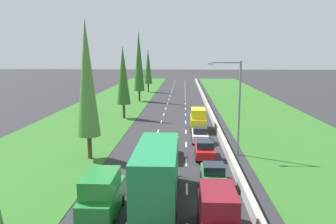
% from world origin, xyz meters
% --- Properties ---
extents(ground_plane, '(300.00, 300.00, 0.00)m').
position_xyz_m(ground_plane, '(0.00, 60.00, 0.00)').
color(ground_plane, '#28282B').
rests_on(ground_plane, ground).
extents(grass_verge_left, '(14.00, 140.00, 0.04)m').
position_xyz_m(grass_verge_left, '(-12.65, 60.00, 0.02)').
color(grass_verge_left, '#2D6623').
rests_on(grass_verge_left, ground).
extents(grass_verge_right, '(14.00, 140.00, 0.04)m').
position_xyz_m(grass_verge_right, '(14.35, 60.00, 0.02)').
color(grass_verge_right, '#2D6623').
rests_on(grass_verge_right, ground).
extents(median_barrier, '(0.44, 120.00, 0.85)m').
position_xyz_m(median_barrier, '(5.70, 60.00, 0.42)').
color(median_barrier, '#9E9B93').
rests_on(median_barrier, ground).
extents(lane_markings, '(3.64, 116.00, 0.01)m').
position_xyz_m(lane_markings, '(0.00, 60.00, 0.01)').
color(lane_markings, white).
rests_on(lane_markings, ground).
extents(maroon_van_right_lane, '(1.96, 4.90, 2.82)m').
position_xyz_m(maroon_van_right_lane, '(3.29, 14.52, 1.40)').
color(maroon_van_right_lane, maroon).
rests_on(maroon_van_right_lane, ground).
extents(green_hatchback_right_lane, '(1.74, 3.90, 1.72)m').
position_xyz_m(green_hatchback_right_lane, '(3.69, 21.76, 0.84)').
color(green_hatchback_right_lane, '#237A33').
rests_on(green_hatchback_right_lane, ground).
extents(red_hatchback_right_lane, '(1.74, 3.90, 1.72)m').
position_xyz_m(red_hatchback_right_lane, '(3.45, 28.31, 0.84)').
color(red_hatchback_right_lane, red).
rests_on(red_hatchback_right_lane, ground).
extents(white_hatchback_right_lane, '(1.74, 3.90, 1.72)m').
position_xyz_m(white_hatchback_right_lane, '(3.28, 34.16, 0.84)').
color(white_hatchback_right_lane, white).
rests_on(white_hatchback_right_lane, ground).
extents(green_box_truck_centre_lane, '(2.46, 9.40, 4.18)m').
position_xyz_m(green_box_truck_centre_lane, '(-0.13, 18.25, 2.18)').
color(green_box_truck_centre_lane, black).
rests_on(green_box_truck_centre_lane, ground).
extents(green_van_left_lane, '(1.96, 4.90, 2.82)m').
position_xyz_m(green_van_left_lane, '(-3.29, 16.47, 1.40)').
color(green_van_left_lane, '#237A33').
rests_on(green_van_left_lane, ground).
extents(white_sedan_centre_lane, '(1.82, 4.50, 1.64)m').
position_xyz_m(white_sedan_centre_lane, '(-0.11, 28.33, 0.81)').
color(white_sedan_centre_lane, white).
rests_on(white_sedan_centre_lane, ground).
extents(yellow_van_right_lane, '(1.96, 4.90, 2.82)m').
position_xyz_m(yellow_van_right_lane, '(3.32, 40.05, 1.40)').
color(yellow_van_right_lane, yellow).
rests_on(yellow_van_right_lane, ground).
extents(poplar_tree_second, '(2.12, 2.12, 12.79)m').
position_xyz_m(poplar_tree_second, '(-7.23, 27.73, 7.45)').
color(poplar_tree_second, '#4C3823').
rests_on(poplar_tree_second, ground).
extents(poplar_tree_third, '(2.07, 2.07, 10.91)m').
position_xyz_m(poplar_tree_third, '(-7.57, 47.45, 6.51)').
color(poplar_tree_third, '#4C3823').
rests_on(poplar_tree_third, ground).
extents(poplar_tree_fourth, '(2.16, 2.16, 14.38)m').
position_xyz_m(poplar_tree_fourth, '(-7.67, 65.84, 8.24)').
color(poplar_tree_fourth, '#4C3823').
rests_on(poplar_tree_fourth, ground).
extents(poplar_tree_fifth, '(2.07, 2.07, 10.95)m').
position_xyz_m(poplar_tree_fifth, '(-7.62, 82.38, 6.52)').
color(poplar_tree_fifth, '#4C3823').
rests_on(poplar_tree_fifth, ground).
extents(street_light_mast, '(3.20, 0.28, 9.00)m').
position_xyz_m(street_light_mast, '(6.36, 29.49, 5.23)').
color(street_light_mast, gray).
rests_on(street_light_mast, ground).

